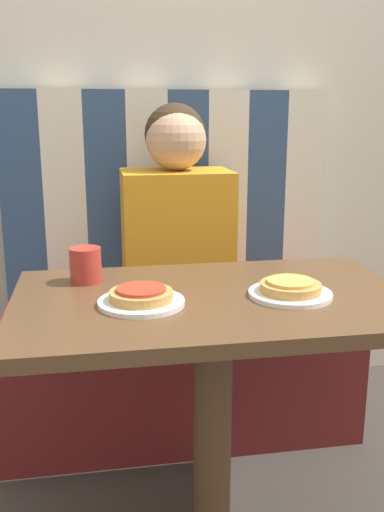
# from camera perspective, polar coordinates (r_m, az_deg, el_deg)

# --- Properties ---
(wall_back) EXTENTS (7.00, 0.05, 2.60)m
(wall_back) POSITION_cam_1_polar(r_m,az_deg,el_deg) (2.29, -2.91, 18.22)
(wall_back) COLOR beige
(wall_back) RESTS_ON ground_plane
(booth_seat) EXTENTS (1.24, 0.56, 0.44)m
(booth_seat) POSITION_cam_1_polar(r_m,az_deg,el_deg) (2.16, -1.45, -10.93)
(booth_seat) COLOR #5B1919
(booth_seat) RESTS_ON ground_plane
(booth_backrest) EXTENTS (1.24, 0.07, 0.78)m
(booth_backrest) POSITION_cam_1_polar(r_m,az_deg,el_deg) (2.22, -2.47, 6.19)
(booth_backrest) COLOR navy
(booth_backrest) RESTS_ON booth_seat
(dining_table) EXTENTS (0.98, 0.60, 0.70)m
(dining_table) POSITION_cam_1_polar(r_m,az_deg,el_deg) (1.44, 2.15, -7.81)
(dining_table) COLOR brown
(dining_table) RESTS_ON ground_plane
(person) EXTENTS (0.37, 0.26, 0.73)m
(person) POSITION_cam_1_polar(r_m,az_deg,el_deg) (1.99, -1.56, 4.07)
(person) COLOR orange
(person) RESTS_ON booth_seat
(plate_left) EXTENTS (0.20, 0.20, 0.01)m
(plate_left) POSITION_cam_1_polar(r_m,az_deg,el_deg) (1.34, -5.09, -4.63)
(plate_left) COLOR white
(plate_left) RESTS_ON dining_table
(plate_right) EXTENTS (0.20, 0.20, 0.01)m
(plate_right) POSITION_cam_1_polar(r_m,az_deg,el_deg) (1.42, 9.79, -3.77)
(plate_right) COLOR white
(plate_right) RESTS_ON dining_table
(pizza_left) EXTENTS (0.15, 0.15, 0.03)m
(pizza_left) POSITION_cam_1_polar(r_m,az_deg,el_deg) (1.34, -5.11, -3.83)
(pizza_left) COLOR #C68E47
(pizza_left) RESTS_ON plate_left
(pizza_right) EXTENTS (0.15, 0.15, 0.03)m
(pizza_right) POSITION_cam_1_polar(r_m,az_deg,el_deg) (1.41, 9.82, -3.01)
(pizza_right) COLOR #C68E47
(pizza_right) RESTS_ON plate_right
(drinking_cup) EXTENTS (0.08, 0.08, 0.09)m
(drinking_cup) POSITION_cam_1_polar(r_m,az_deg,el_deg) (1.53, -10.60, -0.89)
(drinking_cup) COLOR #B23328
(drinking_cup) RESTS_ON dining_table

